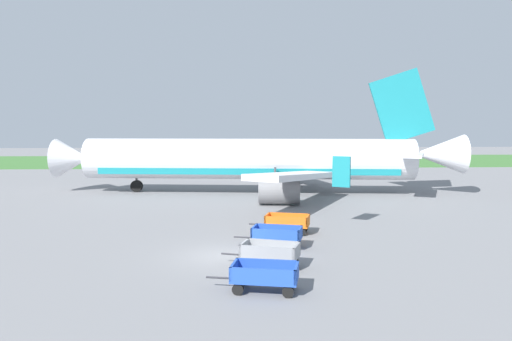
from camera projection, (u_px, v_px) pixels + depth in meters
name	position (u px, v px, depth m)	size (l,w,h in m)	color
ground_plane	(225.00, 256.00, 23.95)	(220.00, 220.00, 0.00)	slate
grass_strip	(229.00, 161.00, 84.84)	(220.00, 28.00, 0.06)	#3D7033
airplane	(260.00, 160.00, 45.50)	(37.67, 30.30, 11.34)	silver
baggage_cart_nearest	(265.00, 276.00, 18.82)	(3.63, 1.89, 1.07)	#234CB2
baggage_cart_second_in_row	(270.00, 253.00, 22.06)	(3.60, 2.12, 1.07)	gray
baggage_cart_third_in_row	(277.00, 236.00, 25.54)	(3.62, 2.00, 1.07)	#234CB2
baggage_cart_fourth_in_row	(287.00, 223.00, 28.90)	(3.62, 2.00, 1.07)	orange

